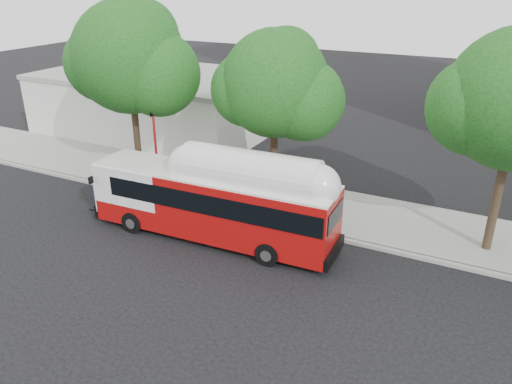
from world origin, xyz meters
TOP-DOWN VIEW (x-y plane):
  - ground at (0.00, 0.00)m, footprint 120.00×120.00m
  - sidewalk at (0.00, 6.50)m, footprint 60.00×5.00m
  - curb_strip at (0.00, 3.90)m, footprint 60.00×0.30m
  - red_curb_segment at (-3.00, 3.90)m, footprint 10.00×0.32m
  - street_tree_left at (-8.53, 5.56)m, footprint 6.67×5.80m
  - street_tree_mid at (-0.59, 6.06)m, footprint 5.75×5.00m
  - low_commercial_bldg at (-14.00, 14.00)m, footprint 16.20×10.20m
  - transit_bus at (-1.83, 1.65)m, footprint 11.81×2.80m
  - signal_pole at (-7.03, 4.56)m, footprint 0.13×0.42m

SIDE VIEW (x-z plane):
  - ground at x=0.00m, z-range 0.00..0.00m
  - sidewalk at x=0.00m, z-range 0.00..0.15m
  - curb_strip at x=0.00m, z-range 0.00..0.15m
  - red_curb_segment at x=-3.00m, z-range 0.00..0.16m
  - transit_bus at x=-1.83m, z-range -0.11..3.36m
  - low_commercial_bldg at x=-14.00m, z-range 0.03..4.28m
  - signal_pole at x=-7.03m, z-range 0.06..4.53m
  - street_tree_mid at x=-0.59m, z-range 1.60..10.22m
  - street_tree_left at x=-8.53m, z-range 1.73..11.47m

